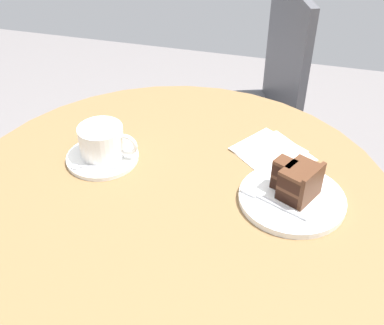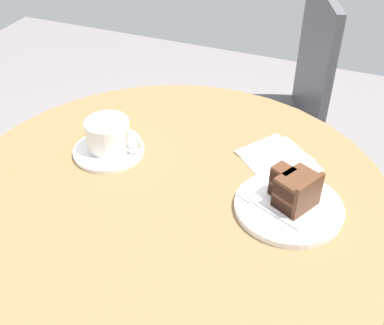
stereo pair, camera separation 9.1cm
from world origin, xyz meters
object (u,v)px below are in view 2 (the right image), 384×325
object	(u,v)px
coffee_cup	(109,134)
saucer	(109,151)
teaspoon	(92,159)
napkin	(277,159)
cake_plate	(289,207)
cafe_chair	(279,105)
fork	(262,205)
cake_slice	(295,190)

from	to	relation	value
coffee_cup	saucer	bearing A→B (deg)	-102.88
teaspoon	napkin	world-z (taller)	teaspoon
cake_plate	coffee_cup	bearing A→B (deg)	174.57
saucer	cafe_chair	bearing A→B (deg)	71.17
napkin	saucer	bearing A→B (deg)	-161.95
teaspoon	cake_plate	world-z (taller)	teaspoon
fork	saucer	bearing A→B (deg)	14.60
cafe_chair	saucer	bearing A→B (deg)	-40.32
coffee_cup	teaspoon	bearing A→B (deg)	-104.31
coffee_cup	napkin	world-z (taller)	coffee_cup
saucer	cafe_chair	xyz separation A→B (m)	(0.22, 0.65, -0.20)
fork	teaspoon	bearing A→B (deg)	22.05
teaspoon	cake_slice	xyz separation A→B (m)	(0.40, 0.02, 0.03)
saucer	cake_plate	world-z (taller)	cake_plate
saucer	cake_plate	bearing A→B (deg)	-4.58
cake_plate	fork	world-z (taller)	fork
coffee_cup	teaspoon	size ratio (longest dim) A/B	1.30
coffee_cup	cafe_chair	distance (m)	0.72
saucer	teaspoon	distance (m)	0.05
coffee_cup	napkin	size ratio (longest dim) A/B	0.66
coffee_cup	teaspoon	distance (m)	0.06
napkin	teaspoon	bearing A→B (deg)	-156.01
cake_slice	napkin	distance (m)	0.15
coffee_cup	napkin	distance (m)	0.35
saucer	teaspoon	size ratio (longest dim) A/B	1.56
fork	cake_slice	bearing A→B (deg)	-126.57
cake_plate	cake_slice	distance (m)	0.04
cake_slice	fork	xyz separation A→B (m)	(-0.05, -0.03, -0.03)
napkin	cafe_chair	xyz separation A→B (m)	(-0.11, 0.54, -0.19)
cake_slice	fork	bearing A→B (deg)	-149.95
coffee_cup	fork	xyz separation A→B (m)	(0.34, -0.06, -0.03)
cake_plate	napkin	size ratio (longest dim) A/B	1.05
cake_plate	cake_slice	xyz separation A→B (m)	(0.01, 0.01, 0.04)
fork	cafe_chair	size ratio (longest dim) A/B	0.14
saucer	coffee_cup	size ratio (longest dim) A/B	1.20
cake_plate	fork	distance (m)	0.05
cake_plate	fork	xyz separation A→B (m)	(-0.04, -0.02, 0.01)
fork	napkin	distance (m)	0.16
cake_plate	cake_slice	bearing A→B (deg)	53.73
teaspoon	fork	xyz separation A→B (m)	(0.35, -0.01, 0.00)
fork	napkin	world-z (taller)	fork
coffee_cup	fork	size ratio (longest dim) A/B	0.95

